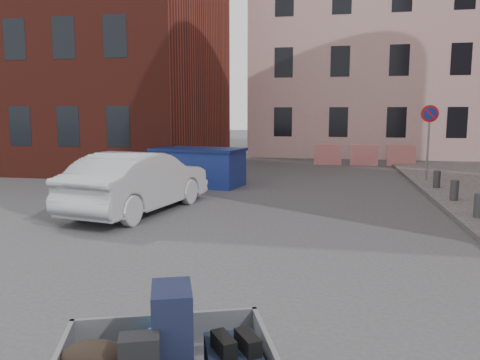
# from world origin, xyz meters

# --- Properties ---
(ground) EXTENTS (120.00, 120.00, 0.00)m
(ground) POSITION_xyz_m (0.00, 0.00, 0.00)
(ground) COLOR #38383A
(ground) RESTS_ON ground
(building_brick) EXTENTS (12.00, 10.00, 14.00)m
(building_brick) POSITION_xyz_m (-9.00, 13.00, 7.00)
(building_brick) COLOR #591E16
(building_brick) RESTS_ON ground
(building_pink) EXTENTS (16.00, 8.00, 14.00)m
(building_pink) POSITION_xyz_m (6.00, 22.00, 7.00)
(building_pink) COLOR #D3A6A2
(building_pink) RESTS_ON ground
(far_building) EXTENTS (6.00, 6.00, 8.00)m
(far_building) POSITION_xyz_m (-20.00, 22.00, 4.00)
(far_building) COLOR maroon
(far_building) RESTS_ON ground
(no_parking_sign) EXTENTS (0.60, 0.09, 2.65)m
(no_parking_sign) POSITION_xyz_m (6.00, 9.48, 2.01)
(no_parking_sign) COLOR gray
(no_parking_sign) RESTS_ON sidewalk
(bollards) EXTENTS (0.22, 9.02, 0.55)m
(bollards) POSITION_xyz_m (6.00, 3.40, 0.40)
(bollards) COLOR #3A3A3D
(bollards) RESTS_ON sidewalk
(barriers) EXTENTS (4.70, 0.18, 1.00)m
(barriers) POSITION_xyz_m (4.20, 15.00, 0.50)
(barriers) COLOR red
(barriers) RESTS_ON ground
(dumpster) EXTENTS (3.35, 2.17, 1.30)m
(dumpster) POSITION_xyz_m (-1.87, 7.57, 0.65)
(dumpster) COLOR navy
(dumpster) RESTS_ON ground
(silver_car) EXTENTS (2.45, 4.88, 1.54)m
(silver_car) POSITION_xyz_m (-2.12, 3.06, 0.77)
(silver_car) COLOR #A9ABB0
(silver_car) RESTS_ON ground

